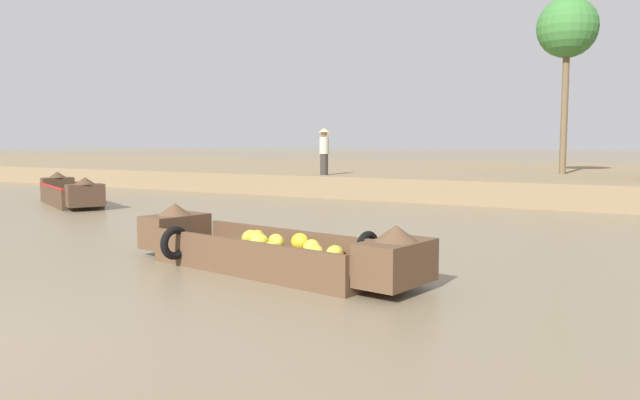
{
  "coord_description": "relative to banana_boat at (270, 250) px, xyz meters",
  "views": [
    {
      "loc": [
        6.49,
        -1.8,
        1.9
      ],
      "look_at": [
        1.12,
        7.48,
        0.91
      ],
      "focal_mm": 34.73,
      "sensor_mm": 36.0,
      "label": 1
    }
  ],
  "objects": [
    {
      "name": "banana_boat",
      "position": [
        0.0,
        0.0,
        0.0
      ],
      "size": [
        5.19,
        1.91,
        0.87
      ],
      "color": "brown",
      "rests_on": "ground"
    },
    {
      "name": "riverbank_strip",
      "position": [
        -1.27,
        20.73,
        0.07
      ],
      "size": [
        160.0,
        20.0,
        0.75
      ],
      "primitive_type": "cube",
      "color": "#7F6B4C",
      "rests_on": "ground"
    },
    {
      "name": "vendor_person",
      "position": [
        -5.71,
        11.65,
        1.37
      ],
      "size": [
        0.44,
        0.44,
        1.66
      ],
      "color": "#332D28",
      "rests_on": "riverbank_strip"
    },
    {
      "name": "palm_tree_mid",
      "position": [
        1.55,
        16.6,
        5.64
      ],
      "size": [
        2.15,
        2.15,
        6.36
      ],
      "color": "brown",
      "rests_on": "riverbank_strip"
    },
    {
      "name": "cargo_boat_upstream",
      "position": [
        -10.87,
        4.99,
        0.03
      ],
      "size": [
        4.43,
        2.89,
        0.94
      ],
      "color": "#473323",
      "rests_on": "ground"
    },
    {
      "name": "ground_plane",
      "position": [
        -1.27,
        4.29,
        -0.31
      ],
      "size": [
        300.0,
        300.0,
        0.0
      ],
      "primitive_type": "plane",
      "color": "#7A6B51"
    }
  ]
}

